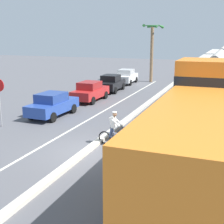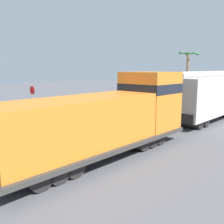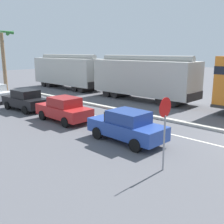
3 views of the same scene
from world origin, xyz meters
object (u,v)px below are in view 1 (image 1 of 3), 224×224
cyclist (114,129)px  parked_car_white (126,76)px  parked_car_red (90,91)px  parked_car_black (111,83)px  locomotive (199,129)px  hopper_car_lead (216,81)px  hopper_car_middle (222,67)px  palm_tree_near (152,41)px  parked_car_blue (53,105)px

cyclist → parked_car_white: bearing=106.7°
cyclist → parked_car_red: bearing=120.9°
parked_car_red → parked_car_white: size_ratio=0.99×
parked_car_black → parked_car_white: same height
locomotive → parked_car_red: bearing=131.2°
parked_car_red → parked_car_black: size_ratio=0.99×
hopper_car_lead → cyclist: bearing=-111.9°
parked_car_white → parked_car_red: bearing=-88.5°
locomotive → hopper_car_middle: bearing=90.0°
locomotive → cyclist: (-4.17, 1.79, -0.98)m
palm_tree_near → parked_car_black: bearing=-105.0°
hopper_car_lead → palm_tree_near: palm_tree_near is taller
hopper_car_lead → parked_car_red: size_ratio=2.51×
parked_car_black → palm_tree_near: bearing=75.0°
locomotive → hopper_car_middle: (0.00, 23.76, 0.28)m
parked_car_blue → parked_car_black: size_ratio=0.99×
locomotive → hopper_car_lead: 12.16m
parked_car_red → hopper_car_middle: bearing=51.8°
locomotive → parked_car_black: locomotive is taller
hopper_car_lead → palm_tree_near: (-7.84, 11.72, 2.61)m
hopper_car_lead → parked_car_white: bearing=137.1°
hopper_car_middle → parked_car_white: (-10.11, -2.22, -1.26)m
parked_car_black → hopper_car_lead: bearing=-22.3°
parked_car_white → locomotive: bearing=-64.9°
hopper_car_middle → parked_car_black: 12.51m
parked_car_black → cyclist: bearing=-68.4°
parked_car_black → palm_tree_near: (2.05, 7.67, 3.87)m
cyclist → hopper_car_middle: bearing=79.3°
hopper_car_lead → parked_car_blue: hopper_car_lead is taller
parked_car_blue → palm_tree_near: size_ratio=0.64×
hopper_car_middle → parked_car_blue: (-10.03, -18.09, -1.26)m
hopper_car_middle → parked_car_white: size_ratio=2.48×
hopper_car_lead → cyclist: size_ratio=6.18×
parked_car_black → hopper_car_middle: bearing=37.4°
cyclist → palm_tree_near: bearing=99.4°
hopper_car_middle → parked_car_red: bearing=-128.2°
hopper_car_lead → hopper_car_middle: size_ratio=1.00×
hopper_car_lead → palm_tree_near: 14.34m
hopper_car_lead → parked_car_black: hopper_car_lead is taller
hopper_car_lead → parked_car_blue: 12.01m
palm_tree_near → hopper_car_middle: bearing=-0.9°
parked_car_black → palm_tree_near: size_ratio=0.64×
locomotive → hopper_car_middle: 23.76m
locomotive → hopper_car_lead: (0.00, 12.16, 0.28)m
parked_car_white → parked_car_black: bearing=-87.6°
palm_tree_near → parked_car_blue: bearing=-96.9°
parked_car_black → parked_car_white: bearing=92.4°
parked_car_blue → palm_tree_near: palm_tree_near is taller
hopper_car_lead → palm_tree_near: bearing=123.8°
hopper_car_middle → cyclist: bearing=-100.7°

